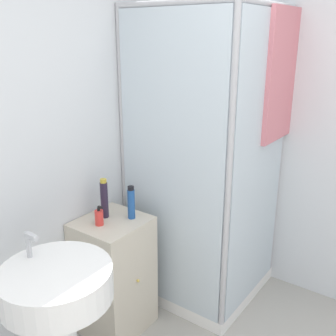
{
  "coord_description": "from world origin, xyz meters",
  "views": [
    {
      "loc": [
        -1.08,
        -0.12,
        1.88
      ],
      "look_at": [
        0.67,
        1.15,
        1.16
      ],
      "focal_mm": 42.0,
      "sensor_mm": 36.0,
      "label": 1
    }
  ],
  "objects_px": {
    "soap_dispenser": "(99,217)",
    "shampoo_bottle_tall_black": "(104,199)",
    "sink": "(58,305)",
    "shampoo_bottle_blue": "(131,203)"
  },
  "relations": [
    {
      "from": "soap_dispenser",
      "to": "shampoo_bottle_tall_black",
      "type": "relative_size",
      "value": 0.49
    },
    {
      "from": "sink",
      "to": "shampoo_bottle_blue",
      "type": "bearing_deg",
      "value": 14.2
    },
    {
      "from": "sink",
      "to": "shampoo_bottle_tall_black",
      "type": "relative_size",
      "value": 3.94
    },
    {
      "from": "sink",
      "to": "shampoo_bottle_tall_black",
      "type": "height_order",
      "value": "shampoo_bottle_tall_black"
    },
    {
      "from": "shampoo_bottle_blue",
      "to": "sink",
      "type": "bearing_deg",
      "value": -165.8
    },
    {
      "from": "sink",
      "to": "soap_dispenser",
      "type": "distance_m",
      "value": 0.65
    },
    {
      "from": "soap_dispenser",
      "to": "shampoo_bottle_blue",
      "type": "xyz_separation_m",
      "value": [
        0.19,
        -0.1,
        0.05
      ]
    },
    {
      "from": "soap_dispenser",
      "to": "shampoo_bottle_blue",
      "type": "distance_m",
      "value": 0.22
    },
    {
      "from": "shampoo_bottle_tall_black",
      "to": "shampoo_bottle_blue",
      "type": "height_order",
      "value": "shampoo_bottle_tall_black"
    },
    {
      "from": "shampoo_bottle_tall_black",
      "to": "shampoo_bottle_blue",
      "type": "bearing_deg",
      "value": -59.87
    }
  ]
}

